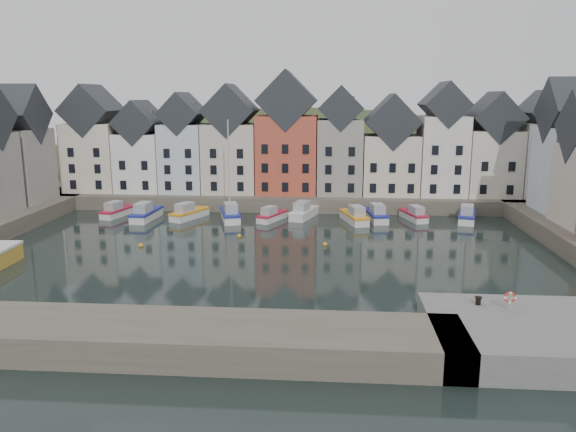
# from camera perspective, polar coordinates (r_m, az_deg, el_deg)

# --- Properties ---
(ground) EXTENTS (260.00, 260.00, 0.00)m
(ground) POSITION_cam_1_polar(r_m,az_deg,el_deg) (57.28, -2.30, -4.22)
(ground) COLOR black
(ground) RESTS_ON ground
(far_quay) EXTENTS (90.00, 16.00, 2.00)m
(far_quay) POSITION_cam_1_polar(r_m,az_deg,el_deg) (86.17, -0.01, 2.02)
(far_quay) COLOR #544E40
(far_quay) RESTS_ON ground
(near_quay) EXTENTS (18.00, 10.00, 2.00)m
(near_quay) POSITION_cam_1_polar(r_m,az_deg,el_deg) (40.81, 26.89, -10.97)
(near_quay) COLOR #60605E
(near_quay) RESTS_ON ground
(near_wall) EXTENTS (50.00, 6.00, 2.00)m
(near_wall) POSITION_cam_1_polar(r_m,az_deg,el_deg) (39.51, -21.08, -11.20)
(near_wall) COLOR #544E40
(near_wall) RESTS_ON ground
(hillside) EXTENTS (153.60, 70.40, 64.00)m
(hillside) POSITION_cam_1_polar(r_m,az_deg,el_deg) (115.89, 0.98, -4.98)
(hillside) COLOR #2B381C
(hillside) RESTS_ON ground
(far_terrace) EXTENTS (72.37, 8.16, 17.78)m
(far_terrace) POSITION_cam_1_polar(r_m,az_deg,el_deg) (82.97, 2.11, 7.11)
(far_terrace) COLOR beige
(far_terrace) RESTS_ON far_quay
(mooring_buoys) EXTENTS (20.50, 5.50, 0.50)m
(mooring_buoys) POSITION_cam_1_polar(r_m,az_deg,el_deg) (62.88, -5.37, -2.63)
(mooring_buoys) COLOR orange
(mooring_buoys) RESTS_ON ground
(boat_a) EXTENTS (3.22, 6.39, 2.35)m
(boat_a) POSITION_cam_1_polar(r_m,az_deg,el_deg) (79.90, -16.98, 0.47)
(boat_a) COLOR silver
(boat_a) RESTS_ON ground
(boat_b) EXTENTS (2.60, 7.12, 2.69)m
(boat_b) POSITION_cam_1_polar(r_m,az_deg,el_deg) (76.59, -14.24, 0.22)
(boat_b) COLOR silver
(boat_b) RESTS_ON ground
(boat_c) EXTENTS (4.44, 6.72, 2.48)m
(boat_c) POSITION_cam_1_polar(r_m,az_deg,el_deg) (76.02, -10.07, 0.27)
(boat_c) COLOR silver
(boat_c) RESTS_ON ground
(boat_d) EXTENTS (3.93, 7.31, 13.35)m
(boat_d) POSITION_cam_1_polar(r_m,az_deg,el_deg) (74.34, -5.88, 0.23)
(boat_d) COLOR silver
(boat_d) RESTS_ON ground
(boat_e) EXTENTS (3.86, 5.90, 2.18)m
(boat_e) POSITION_cam_1_polar(r_m,az_deg,el_deg) (73.80, -1.68, 0.03)
(boat_e) COLOR silver
(boat_e) RESTS_ON ground
(boat_f) EXTENTS (4.01, 7.08, 2.60)m
(boat_f) POSITION_cam_1_polar(r_m,az_deg,el_deg) (75.40, 1.61, 0.38)
(boat_f) COLOR silver
(boat_f) RESTS_ON ground
(boat_g) EXTENTS (3.82, 6.92, 2.54)m
(boat_g) POSITION_cam_1_polar(r_m,az_deg,el_deg) (73.18, 6.78, -0.07)
(boat_g) COLOR silver
(boat_g) RESTS_ON ground
(boat_h) EXTENTS (3.07, 6.95, 2.58)m
(boat_h) POSITION_cam_1_polar(r_m,az_deg,el_deg) (74.77, 8.93, 0.13)
(boat_h) COLOR silver
(boat_h) RESTS_ON ground
(boat_i) EXTENTS (3.37, 6.02, 2.21)m
(boat_i) POSITION_cam_1_polar(r_m,az_deg,el_deg) (75.98, 12.68, 0.09)
(boat_i) COLOR silver
(boat_i) RESTS_ON ground
(boat_j) EXTENTS (3.65, 6.94, 2.55)m
(boat_j) POSITION_cam_1_polar(r_m,az_deg,el_deg) (76.87, 17.71, 0.02)
(boat_j) COLOR silver
(boat_j) RESTS_ON ground
(mooring_bollard) EXTENTS (0.48, 0.48, 0.56)m
(mooring_bollard) POSITION_cam_1_polar(r_m,az_deg,el_deg) (41.18, 18.77, -8.11)
(mooring_bollard) COLOR black
(mooring_bollard) RESTS_ON near_quay
(life_ring_post) EXTENTS (0.80, 0.17, 1.30)m
(life_ring_post) POSITION_cam_1_polar(r_m,az_deg,el_deg) (40.69, 21.61, -7.75)
(life_ring_post) COLOR gray
(life_ring_post) RESTS_ON near_quay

